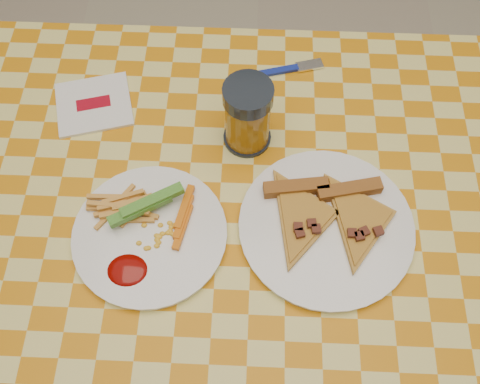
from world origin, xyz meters
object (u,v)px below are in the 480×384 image
plate_left (150,235)px  drink_glass (248,116)px  plate_right (326,227)px  table (250,262)px

plate_left → drink_glass: size_ratio=1.78×
plate_right → drink_glass: 0.21m
table → plate_right: size_ratio=4.93×
plate_right → drink_glass: bearing=127.8°
table → drink_glass: (-0.01, 0.19, 0.14)m
plate_left → drink_glass: drink_glass is taller
plate_right → drink_glass: (-0.12, 0.16, 0.06)m
table → plate_right: bearing=15.3°
plate_right → plate_left: bearing=-174.8°
plate_right → drink_glass: drink_glass is taller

